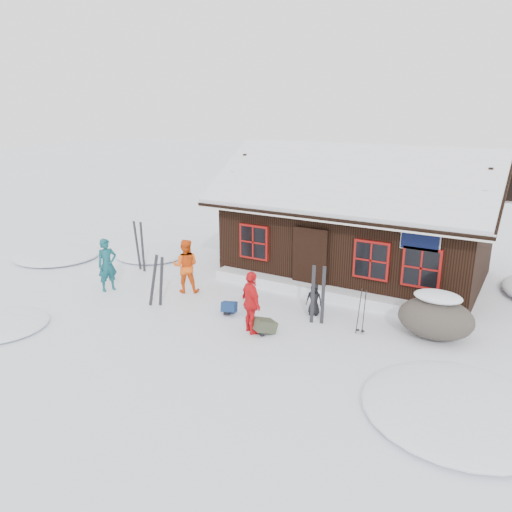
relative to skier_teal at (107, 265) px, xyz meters
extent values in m
plane|color=white|center=(4.62, 0.57, -0.84)|extent=(120.00, 120.00, 0.00)
cube|color=black|center=(6.12, 5.57, 0.41)|extent=(8.00, 5.00, 2.50)
cube|color=black|center=(6.12, 4.10, 2.51)|extent=(8.90, 3.14, 1.88)
cube|color=black|center=(6.12, 7.05, 2.51)|extent=(8.90, 3.14, 1.88)
cube|color=white|center=(6.12, 4.10, 2.65)|extent=(8.72, 3.07, 1.86)
cube|color=white|center=(6.12, 7.05, 2.65)|extent=(8.72, 3.07, 1.86)
cube|color=white|center=(6.12, 5.57, 3.38)|extent=(8.81, 0.22, 0.14)
cube|color=silver|center=(6.12, 2.62, 1.64)|extent=(8.90, 0.10, 0.20)
cube|color=black|center=(5.52, 3.02, 0.16)|extent=(1.00, 0.10, 2.00)
cube|color=black|center=(8.72, 2.99, 1.31)|extent=(1.00, 0.06, 0.60)
cube|color=maroon|center=(3.52, 3.01, 0.51)|extent=(1.04, 0.10, 1.14)
cube|color=black|center=(3.52, 2.97, 0.51)|extent=(0.90, 0.04, 1.00)
cube|color=maroon|center=(7.42, 3.01, 0.51)|extent=(1.04, 0.10, 1.14)
cube|color=black|center=(7.42, 2.97, 0.51)|extent=(0.90, 0.04, 1.00)
cube|color=maroon|center=(8.82, 3.01, 0.51)|extent=(1.04, 0.10, 1.14)
cube|color=black|center=(8.82, 2.97, 0.51)|extent=(0.90, 0.04, 1.00)
cube|color=white|center=(6.12, 2.82, -0.66)|extent=(7.60, 0.60, 0.35)
ellipsoid|color=white|center=(-1.38, 3.57, -0.84)|extent=(2.80, 2.80, 0.34)
ellipsoid|color=white|center=(10.62, -1.43, -0.84)|extent=(3.60, 3.60, 0.43)
ellipsoid|color=white|center=(-0.38, -3.43, -0.84)|extent=(2.40, 2.40, 0.29)
ellipsoid|color=white|center=(-4.38, 1.57, -0.84)|extent=(3.20, 3.20, 0.38)
imported|color=#124E55|center=(0.00, 0.00, 0.00)|extent=(0.60, 0.72, 1.67)
imported|color=#F75911|center=(2.18, 1.14, 0.01)|extent=(1.02, 0.95, 1.68)
imported|color=red|center=(5.44, -0.37, -0.01)|extent=(1.02, 0.88, 1.64)
imported|color=black|center=(6.35, 1.50, -0.38)|extent=(0.48, 0.35, 0.90)
ellipsoid|color=#504940|center=(9.54, 1.72, -0.33)|extent=(1.85, 1.39, 1.02)
ellipsoid|color=white|center=(9.54, 1.72, 0.12)|extent=(1.17, 0.84, 0.26)
cube|color=black|center=(2.07, -0.22, -0.09)|extent=(0.32, 0.19, 1.59)
cube|color=black|center=(2.33, -0.19, -0.09)|extent=(0.35, 0.13, 1.59)
cube|color=black|center=(-0.68, 2.06, 0.01)|extent=(0.23, 0.08, 1.80)
cube|color=black|center=(-0.39, 2.01, 0.01)|extent=(0.21, 0.12, 1.80)
cube|color=black|center=(6.53, 0.98, -0.06)|extent=(0.12, 0.06, 1.66)
cube|color=black|center=(6.79, 1.05, -0.06)|extent=(0.12, 0.05, 1.66)
cylinder|color=black|center=(7.80, 0.98, -0.25)|extent=(0.09, 0.11, 1.25)
cylinder|color=black|center=(7.94, 0.98, -0.25)|extent=(0.09, 0.11, 1.25)
cube|color=navy|center=(4.28, 0.37, -0.70)|extent=(0.54, 0.61, 0.27)
cube|color=#3C412E|center=(5.75, -0.24, -0.69)|extent=(0.63, 0.68, 0.30)
camera|label=1|loc=(11.45, -10.39, 4.74)|focal=35.00mm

